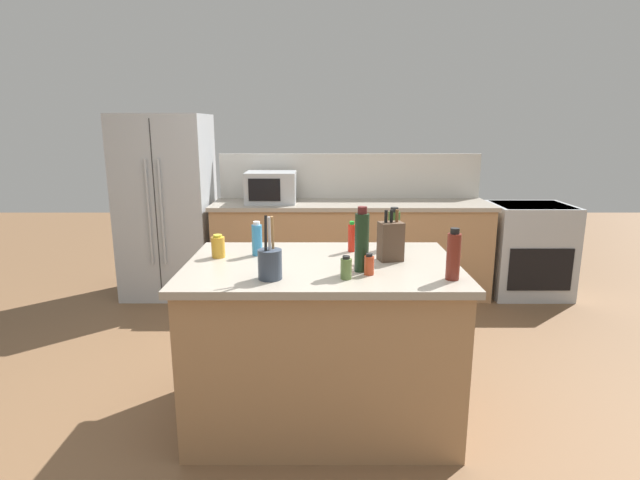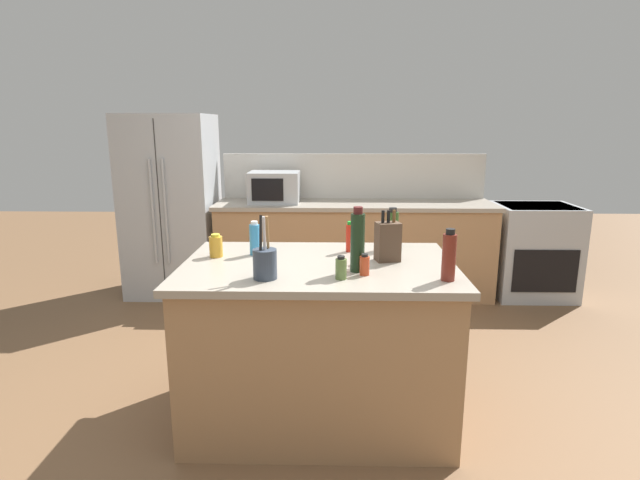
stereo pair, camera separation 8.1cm
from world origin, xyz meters
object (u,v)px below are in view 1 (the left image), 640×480
utensil_crock (268,263)px  wine_bottle (360,241)px  spice_jar_paprika (367,265)px  honey_jar (216,247)px  olive_oil_bottle (392,229)px  vinegar_bottle (452,255)px  spice_jar_oregano (344,268)px  dish_soap_bottle (255,239)px  hot_sauce_bottle (350,237)px  range_oven (526,249)px  microwave (269,187)px  knife_block (389,241)px  refrigerator (166,206)px

utensil_crock → wine_bottle: size_ratio=0.93×
spice_jar_paprika → wine_bottle: (-0.03, 0.07, 0.11)m
honey_jar → olive_oil_bottle: size_ratio=0.53×
vinegar_bottle → spice_jar_paprika: (-0.41, 0.08, -0.07)m
utensil_crock → vinegar_bottle: (0.91, -0.01, 0.04)m
spice_jar_oregano → dish_soap_bottle: 0.68m
honey_jar → dish_soap_bottle: bearing=12.7°
utensil_crock → hot_sauce_bottle: (0.44, 0.55, 0.01)m
range_oven → microwave: size_ratio=1.90×
dish_soap_bottle → olive_oil_bottle: (0.83, 0.18, 0.03)m
microwave → knife_block: 2.32m
spice_jar_paprika → knife_block: bearing=62.1°
dish_soap_bottle → range_oven: bearing=39.4°
utensil_crock → spice_jar_paprika: size_ratio=2.87×
dish_soap_bottle → knife_block: bearing=-8.5°
microwave → olive_oil_bottle: 2.08m
spice_jar_paprika → olive_oil_bottle: (0.21, 0.57, 0.07)m
refrigerator → honey_jar: 2.33m
dish_soap_bottle → olive_oil_bottle: bearing=12.0°
microwave → utensil_crock: (0.23, -2.49, -0.07)m
knife_block → hot_sauce_bottle: (-0.21, 0.20, -0.03)m
honey_jar → range_oven: bearing=37.7°
utensil_crock → hot_sauce_bottle: utensil_crock is taller
microwave → dish_soap_bottle: size_ratio=2.40×
refrigerator → spice_jar_paprika: size_ratio=16.05×
range_oven → spice_jar_paprika: 3.09m
range_oven → olive_oil_bottle: olive_oil_bottle is taller
vinegar_bottle → dish_soap_bottle: (-1.03, 0.47, -0.03)m
vinegar_bottle → olive_oil_bottle: bearing=107.2°
hot_sauce_bottle → dish_soap_bottle: bearing=-171.1°
refrigerator → dish_soap_bottle: size_ratio=8.84×
knife_block → olive_oil_bottle: size_ratio=1.13×
vinegar_bottle → microwave: bearing=114.5°
knife_block → utensil_crock: size_ratio=0.91×
range_oven → spice_jar_paprika: size_ratio=8.24×
hot_sauce_bottle → wine_bottle: 0.42m
refrigerator → vinegar_bottle: size_ratio=6.88×
refrigerator → dish_soap_bottle: 2.38m
knife_block → vinegar_bottle: size_ratio=1.11×
honey_jar → knife_block: bearing=-3.8°
knife_block → olive_oil_bottle: (0.06, 0.29, 0.01)m
utensil_crock → wine_bottle: wine_bottle is taller
knife_block → hot_sauce_bottle: bearing=122.2°
utensil_crock → vinegar_bottle: 0.91m
vinegar_bottle → wine_bottle: size_ratio=0.76×
wine_bottle → honey_jar: bearing=161.1°
spice_jar_oregano → spice_jar_paprika: (0.12, 0.07, -0.00)m
microwave → honey_jar: size_ratio=3.60×
wine_bottle → dish_soap_bottle: wine_bottle is taller
vinegar_bottle → spice_jar_oregano: (-0.53, 0.01, -0.07)m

